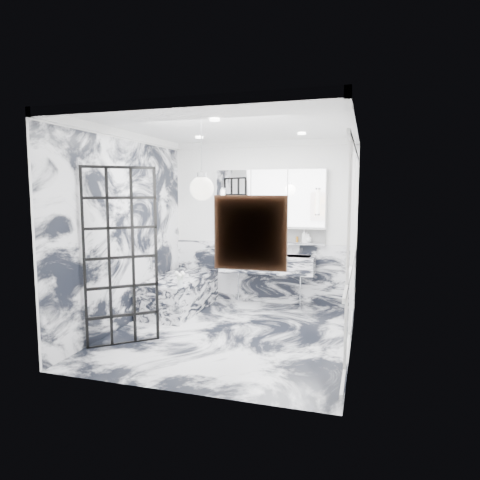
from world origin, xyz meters
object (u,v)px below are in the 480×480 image
(crittall_door, at_px, (121,257))
(mirror_cabinet, at_px, (270,199))
(trough_sink, at_px, (267,263))
(bathtub, at_px, (180,293))

(crittall_door, height_order, mirror_cabinet, mirror_cabinet)
(trough_sink, height_order, bathtub, trough_sink)
(crittall_door, xyz_separation_m, trough_sink, (1.35, 2.32, -0.39))
(trough_sink, bearing_deg, mirror_cabinet, 90.00)
(crittall_door, bearing_deg, mirror_cabinet, 22.02)
(mirror_cabinet, xyz_separation_m, bathtub, (-1.32, -0.83, -1.54))
(mirror_cabinet, distance_m, bathtub, 2.20)
(crittall_door, xyz_separation_m, bathtub, (0.03, 1.66, -0.85))
(trough_sink, xyz_separation_m, bathtub, (-1.33, -0.66, -0.45))
(trough_sink, height_order, mirror_cabinet, mirror_cabinet)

